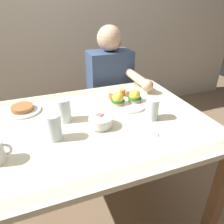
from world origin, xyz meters
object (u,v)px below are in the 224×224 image
eggs_benedict_plate (126,100)px  fork (144,133)px  diner_person (111,89)px  water_glass_near (54,129)px  dining_table (96,138)px  water_glass_extra (64,112)px  water_glass_far (152,111)px  side_plate (23,110)px  fruit_bowl (101,122)px

eggs_benedict_plate → fork: bearing=-97.7°
diner_person → water_glass_near: bearing=-128.2°
water_glass_near → dining_table: bearing=20.4°
dining_table → water_glass_extra: 0.23m
eggs_benedict_plate → water_glass_far: bearing=-74.9°
diner_person → water_glass_far: bearing=-92.1°
dining_table → water_glass_far: size_ratio=10.49×
eggs_benedict_plate → side_plate: eggs_benedict_plate is taller
water_glass_near → water_glass_extra: (0.07, 0.15, -0.00)m
side_plate → diner_person: size_ratio=0.18×
water_glass_far → side_plate: (-0.65, 0.33, -0.04)m
eggs_benedict_plate → fruit_bowl: bearing=-139.0°
water_glass_near → side_plate: water_glass_near is taller
dining_table → water_glass_extra: size_ratio=9.57×
fork → water_glass_extra: (-0.34, 0.26, 0.05)m
water_glass_extra → fruit_bowl: bearing=-38.1°
dining_table → eggs_benedict_plate: (0.24, 0.14, 0.13)m
fruit_bowl → water_glass_far: water_glass_far is taller
water_glass_extra → diner_person: 0.72m
dining_table → side_plate: (-0.36, 0.25, 0.12)m
fork → fruit_bowl: bearing=143.5°
water_glass_far → water_glass_extra: size_ratio=0.91×
dining_table → side_plate: 0.45m
fruit_bowl → fork: bearing=-36.5°
water_glass_extra → water_glass_far: bearing=-18.3°
water_glass_far → side_plate: size_ratio=0.57×
fruit_bowl → water_glass_extra: (-0.16, 0.13, 0.02)m
water_glass_far → water_glass_extra: 0.47m
dining_table → eggs_benedict_plate: eggs_benedict_plate is taller
fruit_bowl → water_glass_far: bearing=-4.1°
side_plate → dining_table: bearing=-35.6°
diner_person → side_plate: bearing=-152.8°
diner_person → fruit_bowl: bearing=-115.0°
water_glass_near → water_glass_far: 0.51m
fork → side_plate: size_ratio=0.66×
dining_table → fruit_bowl: size_ratio=10.00×
water_glass_far → water_glass_extra: water_glass_extra is taller
water_glass_near → diner_person: diner_person is taller
side_plate → water_glass_near: bearing=-68.0°
dining_table → fork: 0.29m
dining_table → diner_person: bearing=62.1°
eggs_benedict_plate → diner_person: diner_person is taller
fork → water_glass_extra: bearing=142.8°
eggs_benedict_plate → water_glass_extra: bearing=-169.9°
eggs_benedict_plate → fork: (-0.04, -0.33, -0.02)m
water_glass_near → fruit_bowl: bearing=6.2°
water_glass_extra → side_plate: water_glass_extra is taller
water_glass_far → eggs_benedict_plate: bearing=105.1°
water_glass_extra → side_plate: (-0.21, 0.19, -0.04)m
eggs_benedict_plate → fruit_bowl: 0.30m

